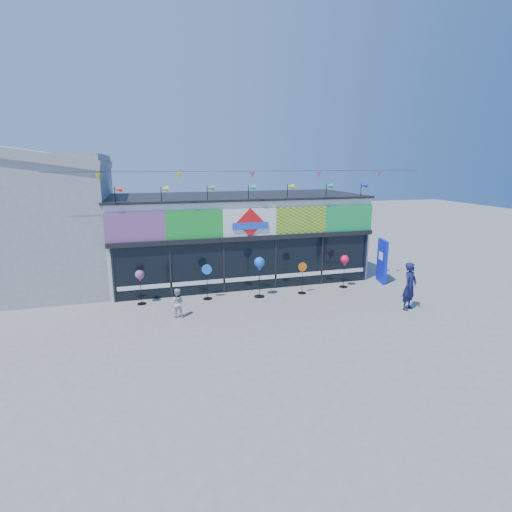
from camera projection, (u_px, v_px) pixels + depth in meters
name	position (u px, v px, depth m)	size (l,w,h in m)	color
ground	(274.00, 317.00, 14.92)	(80.00, 80.00, 0.00)	slate
kite_shop	(237.00, 236.00, 20.01)	(16.00, 5.70, 5.31)	silver
neighbour_building	(17.00, 218.00, 18.07)	(8.18, 7.20, 6.87)	#9A9C9E
blue_sign	(382.00, 261.00, 19.12)	(0.40, 1.05, 2.08)	#0D1DCA
spinner_0	(140.00, 277.00, 16.05)	(0.36, 0.36, 1.44)	black
spinner_1	(207.00, 281.00, 16.73)	(0.41, 0.39, 1.51)	black
spinner_2	(259.00, 265.00, 16.88)	(0.45, 0.45, 1.76)	black
spinner_3	(302.00, 277.00, 17.49)	(0.40, 0.36, 1.41)	black
spinner_4	(345.00, 262.00, 18.25)	(0.39, 0.39, 1.53)	black
adult_man	(410.00, 286.00, 15.53)	(0.69, 0.45, 1.89)	#151642
child	(177.00, 303.00, 14.85)	(0.54, 0.31, 1.11)	silver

